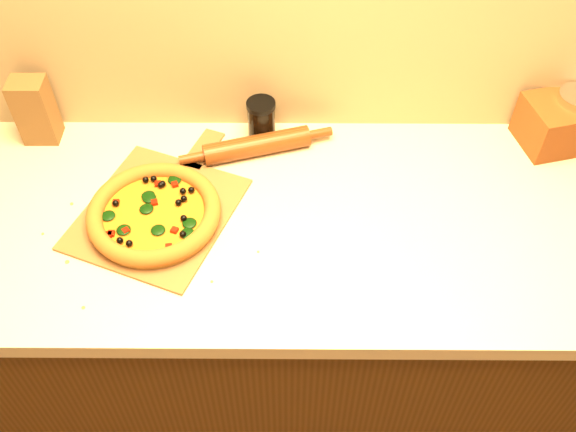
% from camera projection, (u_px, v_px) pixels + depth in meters
% --- Properties ---
extents(cabinet, '(2.80, 0.65, 0.86)m').
position_uv_depth(cabinet, '(301.00, 325.00, 1.82)').
color(cabinet, '#472C0F').
rests_on(cabinet, ground).
extents(countertop, '(2.84, 0.68, 0.04)m').
position_uv_depth(countertop, '(304.00, 222.00, 1.48)').
color(countertop, beige).
rests_on(countertop, cabinet).
extents(pizza_peel, '(0.43, 0.51, 0.01)m').
position_uv_depth(pizza_peel, '(160.00, 209.00, 1.48)').
color(pizza_peel, brown).
rests_on(pizza_peel, countertop).
extents(pizza, '(0.30, 0.30, 0.04)m').
position_uv_depth(pizza, '(154.00, 213.00, 1.44)').
color(pizza, '#C97732').
rests_on(pizza, pizza_peel).
extents(rolling_pin, '(0.38, 0.13, 0.05)m').
position_uv_depth(rolling_pin, '(257.00, 145.00, 1.58)').
color(rolling_pin, '#56290E').
rests_on(rolling_pin, countertop).
extents(coffee_canister, '(0.10, 0.10, 0.14)m').
position_uv_depth(coffee_canister, '(572.00, 116.00, 1.58)').
color(coffee_canister, silver).
rests_on(coffee_canister, countertop).
extents(paper_bag, '(0.09, 0.07, 0.17)m').
position_uv_depth(paper_bag, '(35.00, 110.00, 1.58)').
color(paper_bag, brown).
rests_on(paper_bag, countertop).
extents(dark_jar, '(0.07, 0.07, 0.12)m').
position_uv_depth(dark_jar, '(262.00, 121.00, 1.60)').
color(dark_jar, black).
rests_on(dark_jar, countertop).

